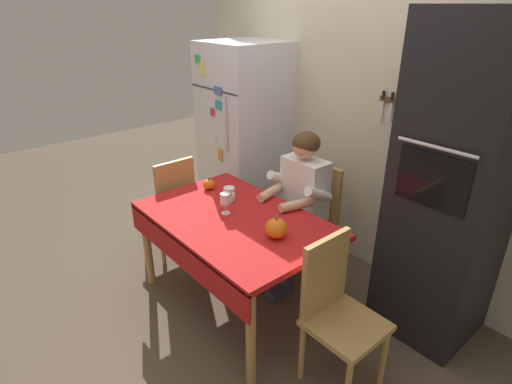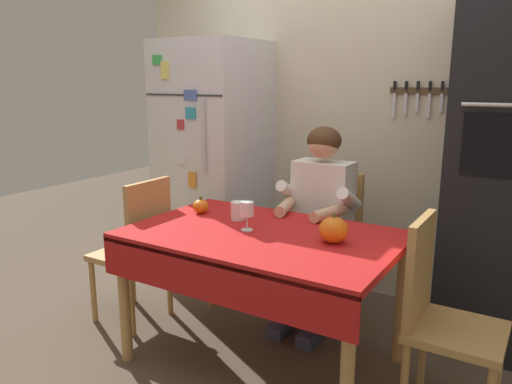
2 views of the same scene
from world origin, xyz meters
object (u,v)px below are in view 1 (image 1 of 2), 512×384
(chair_behind_person, at_px, (313,215))
(pumpkin_large, at_px, (209,184))
(wall_oven, at_px, (452,190))
(pumpkin_medium, at_px, (276,228))
(dining_table, at_px, (233,229))
(seated_person, at_px, (298,197))
(refrigerator, at_px, (245,140))
(coffee_mug, at_px, (229,194))
(wine_glass, at_px, (225,200))
(chair_right_side, at_px, (336,307))
(chair_left_side, at_px, (171,203))

(chair_behind_person, distance_m, pumpkin_large, 0.89)
(wall_oven, height_order, pumpkin_medium, wall_oven)
(dining_table, relative_size, seated_person, 1.12)
(refrigerator, height_order, dining_table, refrigerator)
(chair_behind_person, distance_m, coffee_mug, 0.75)
(dining_table, height_order, chair_behind_person, chair_behind_person)
(refrigerator, relative_size, chair_behind_person, 1.94)
(pumpkin_large, bearing_deg, refrigerator, 121.11)
(pumpkin_large, bearing_deg, chair_behind_person, 48.57)
(wine_glass, bearing_deg, refrigerator, 134.59)
(chair_right_side, bearing_deg, seated_person, 147.35)
(seated_person, xyz_separation_m, wine_glass, (-0.14, -0.60, 0.11))
(chair_left_side, height_order, coffee_mug, chair_left_side)
(chair_left_side, bearing_deg, pumpkin_large, 20.26)
(pumpkin_medium, bearing_deg, refrigerator, 148.31)
(seated_person, bearing_deg, wine_glass, -102.97)
(refrigerator, bearing_deg, chair_behind_person, -5.17)
(wine_glass, bearing_deg, chair_left_side, 179.66)
(chair_right_side, bearing_deg, wall_oven, 80.20)
(seated_person, xyz_separation_m, chair_left_side, (-0.95, -0.59, -0.23))
(chair_left_side, bearing_deg, chair_right_side, 1.48)
(dining_table, height_order, wine_glass, wine_glass)
(refrigerator, bearing_deg, chair_right_side, -24.00)
(dining_table, xyz_separation_m, pumpkin_large, (-0.51, 0.16, 0.13))
(chair_right_side, distance_m, pumpkin_medium, 0.60)
(dining_table, relative_size, pumpkin_medium, 9.30)
(wall_oven, distance_m, pumpkin_large, 1.76)
(chair_behind_person, distance_m, seated_person, 0.29)
(wine_glass, bearing_deg, seated_person, 77.03)
(refrigerator, relative_size, seated_person, 1.45)
(refrigerator, height_order, pumpkin_medium, refrigerator)
(pumpkin_large, bearing_deg, coffee_mug, 0.49)
(chair_behind_person, height_order, seated_person, seated_person)
(wall_oven, xyz_separation_m, seated_person, (-1.00, -0.32, -0.31))
(wall_oven, relative_size, chair_left_side, 2.26)
(refrigerator, relative_size, pumpkin_medium, 11.96)
(wall_oven, distance_m, chair_behind_person, 1.14)
(chair_right_side, relative_size, pumpkin_medium, 6.18)
(chair_behind_person, xyz_separation_m, wine_glass, (-0.14, -0.78, 0.34))
(seated_person, relative_size, chair_left_side, 1.34)
(chair_right_side, xyz_separation_m, coffee_mug, (-1.14, 0.10, 0.28))
(dining_table, xyz_separation_m, chair_right_side, (0.90, 0.06, -0.14))
(wall_oven, distance_m, coffee_mug, 1.52)
(chair_right_side, distance_m, pumpkin_large, 1.44)
(refrigerator, bearing_deg, dining_table, -42.91)
(dining_table, bearing_deg, wall_oven, 41.31)
(seated_person, height_order, pumpkin_medium, seated_person)
(chair_behind_person, height_order, wine_glass, chair_behind_person)
(pumpkin_large, bearing_deg, pumpkin_medium, -6.03)
(wall_oven, xyz_separation_m, pumpkin_large, (-1.56, -0.77, -0.27))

